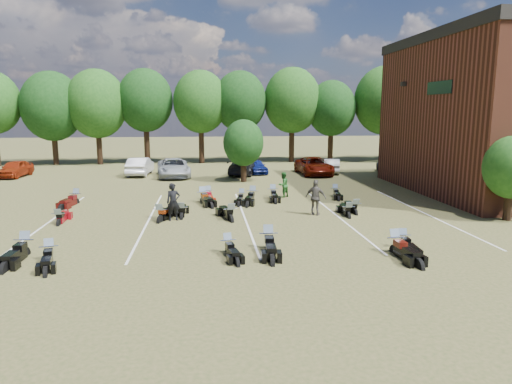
{
  "coord_description": "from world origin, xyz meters",
  "views": [
    {
      "loc": [
        -5.0,
        -20.46,
        5.6
      ],
      "look_at": [
        -2.28,
        4.0,
        1.2
      ],
      "focal_mm": 32.0,
      "sensor_mm": 36.0,
      "label": 1
    }
  ],
  "objects": [
    {
      "name": "car_3",
      "position": [
        -1.59,
        19.51,
        0.73
      ],
      "size": [
        3.61,
        5.42,
        1.46
      ],
      "primitive_type": "imported",
      "rotation": [
        0.0,
        0.0,
        2.8
      ],
      "color": "black",
      "rests_on": "ground"
    },
    {
      "name": "car_5",
      "position": [
        6.44,
        19.89,
        0.65
      ],
      "size": [
        2.33,
        4.14,
        1.29
      ],
      "primitive_type": "imported",
      "rotation": [
        0.0,
        0.0,
        2.88
      ],
      "color": "#ACACA7",
      "rests_on": "ground"
    },
    {
      "name": "motorcycle_1",
      "position": [
        -10.91,
        -3.27,
        0.0
      ],
      "size": [
        1.16,
        2.26,
        1.21
      ],
      "primitive_type": null,
      "rotation": [
        0.0,
        0.0,
        0.23
      ],
      "color": "black",
      "rests_on": "ground"
    },
    {
      "name": "car_7",
      "position": [
        11.7,
        19.48,
        0.68
      ],
      "size": [
        3.1,
        5.05,
        1.37
      ],
      "primitive_type": "imported",
      "rotation": [
        0.0,
        0.0,
        2.87
      ],
      "color": "#3B3B40",
      "rests_on": "ground"
    },
    {
      "name": "car_1",
      "position": [
        -10.75,
        20.28,
        0.78
      ],
      "size": [
        1.94,
        4.82,
        1.56
      ],
      "primitive_type": "imported",
      "rotation": [
        0.0,
        0.0,
        3.08
      ],
      "color": "silver",
      "rests_on": "ground"
    },
    {
      "name": "person_black",
      "position": [
        -6.69,
        2.82,
        0.98
      ],
      "size": [
        0.81,
        0.64,
        1.95
      ],
      "primitive_type": "imported",
      "rotation": [
        0.0,
        0.0,
        0.27
      ],
      "color": "black",
      "rests_on": "ground"
    },
    {
      "name": "tree_line",
      "position": [
        -1.0,
        29.0,
        6.31
      ],
      "size": [
        56.0,
        6.0,
        9.79
      ],
      "color": "black",
      "rests_on": "ground"
    },
    {
      "name": "parking_lines",
      "position": [
        -3.0,
        3.0,
        0.01
      ],
      "size": [
        20.1,
        14.0,
        0.01
      ],
      "color": "silver",
      "rests_on": "ground"
    },
    {
      "name": "motorcycle_15",
      "position": [
        -4.87,
        8.15,
        0.0
      ],
      "size": [
        0.88,
        2.28,
        1.24
      ],
      "primitive_type": null,
      "rotation": [
        0.0,
        0.0,
        0.08
      ],
      "color": "#9C1D0B",
      "rests_on": "ground"
    },
    {
      "name": "car_6",
      "position": [
        4.55,
        18.89,
        0.77
      ],
      "size": [
        2.75,
        5.61,
        1.53
      ],
      "primitive_type": "imported",
      "rotation": [
        0.0,
        0.0,
        0.04
      ],
      "color": "#601205",
      "rests_on": "ground"
    },
    {
      "name": "car_4",
      "position": [
        -0.53,
        20.21,
        0.64
      ],
      "size": [
        2.19,
        4.0,
        1.29
      ],
      "primitive_type": "imported",
      "rotation": [
        0.0,
        0.0,
        0.19
      ],
      "color": "navy",
      "rests_on": "ground"
    },
    {
      "name": "motorcycle_7",
      "position": [
        -12.31,
        2.48,
        0.0
      ],
      "size": [
        0.74,
        2.12,
        1.17
      ],
      "primitive_type": null,
      "rotation": [
        0.0,
        0.0,
        3.18
      ],
      "color": "maroon",
      "rests_on": "ground"
    },
    {
      "name": "car_2",
      "position": [
        -7.74,
        18.86,
        0.79
      ],
      "size": [
        3.28,
        5.93,
        1.57
      ],
      "primitive_type": "imported",
      "rotation": [
        0.0,
        0.0,
        0.12
      ],
      "color": "#9B9FA4",
      "rests_on": "ground"
    },
    {
      "name": "person_grey",
      "position": [
        0.88,
        3.23,
        0.97
      ],
      "size": [
        1.22,
        0.95,
        1.94
      ],
      "primitive_type": "imported",
      "rotation": [
        0.0,
        0.0,
        2.66
      ],
      "color": "#4F4B44",
      "rests_on": "ground"
    },
    {
      "name": "motorcycle_20",
      "position": [
        3.49,
        8.45,
        0.0
      ],
      "size": [
        0.92,
        2.1,
        1.13
      ],
      "primitive_type": null,
      "rotation": [
        0.0,
        0.0,
        -0.14
      ],
      "color": "black",
      "rests_on": "ground"
    },
    {
      "name": "motorcycle_5",
      "position": [
        2.42,
        -3.76,
        0.0
      ],
      "size": [
        0.98,
        2.48,
        1.35
      ],
      "primitive_type": null,
      "rotation": [
        0.0,
        0.0,
        0.09
      ],
      "color": "black",
      "rests_on": "ground"
    },
    {
      "name": "motorcycle_19",
      "position": [
        -0.72,
        8.21,
        0.0
      ],
      "size": [
        0.84,
        2.3,
        1.27
      ],
      "primitive_type": null,
      "rotation": [
        0.0,
        0.0,
        -0.05
      ],
      "color": "black",
      "rests_on": "ground"
    },
    {
      "name": "ground",
      "position": [
        0.0,
        0.0,
        0.0
      ],
      "size": [
        160.0,
        160.0,
        0.0
      ],
      "primitive_type": "plane",
      "color": "brown",
      "rests_on": "ground"
    },
    {
      "name": "motorcycle_0",
      "position": [
        -12.07,
        -2.51,
        0.0
      ],
      "size": [
        0.84,
        2.47,
        1.36
      ],
      "primitive_type": null,
      "rotation": [
        0.0,
        0.0,
        -0.03
      ],
      "color": "black",
      "rests_on": "ground"
    },
    {
      "name": "motorcycle_9",
      "position": [
        -6.31,
        3.2,
        0.0
      ],
      "size": [
        0.72,
        2.21,
        1.23
      ],
      "primitive_type": null,
      "rotation": [
        0.0,
        0.0,
        3.13
      ],
      "color": "black",
      "rests_on": "ground"
    },
    {
      "name": "motorcycle_11",
      "position": [
        2.49,
        2.44,
        0.0
      ],
      "size": [
        0.79,
        2.19,
        1.2
      ],
      "primitive_type": null,
      "rotation": [
        0.0,
        0.0,
        3.09
      ],
      "color": "black",
      "rests_on": "ground"
    },
    {
      "name": "motorcycle_8",
      "position": [
        -7.34,
        2.53,
        0.0
      ],
      "size": [
        1.55,
        2.55,
        1.35
      ],
      "primitive_type": null,
      "rotation": [
        0.0,
        0.0,
        2.8
      ],
      "color": "black",
      "rests_on": "ground"
    },
    {
      "name": "motorcycle_12",
      "position": [
        3.1,
        3.18,
        0.0
      ],
      "size": [
        0.7,
        2.18,
        1.22
      ],
      "primitive_type": null,
      "rotation": [
        0.0,
        0.0,
        3.14
      ],
      "color": "black",
      "rests_on": "ground"
    },
    {
      "name": "person_green",
      "position": [
        0.02,
        8.56,
        0.83
      ],
      "size": [
        1.02,
        0.99,
        1.66
      ],
      "primitive_type": "imported",
      "rotation": [
        0.0,
        0.0,
        3.81
      ],
      "color": "#235D23",
      "rests_on": "ground"
    },
    {
      "name": "motorcycle_16",
      "position": [
        -2.13,
        7.43,
        0.0
      ],
      "size": [
        1.38,
        2.53,
        1.35
      ],
      "primitive_type": null,
      "rotation": [
        0.0,
        0.0,
        -0.27
      ],
      "color": "black",
      "rests_on": "ground"
    },
    {
      "name": "motorcycle_14",
      "position": [
        -12.9,
        7.77,
        0.0
      ],
      "size": [
        1.22,
        2.44,
        1.3
      ],
      "primitive_type": null,
      "rotation": [
        0.0,
        0.0,
        -0.21
      ],
      "color": "#3D0908",
      "rests_on": "ground"
    },
    {
      "name": "motorcycle_10",
      "position": [
        -3.77,
        2.29,
        0.0
      ],
      "size": [
        1.31,
        2.52,
        1.34
      ],
      "primitive_type": null,
      "rotation": [
        0.0,
        0.0,
        3.38
      ],
      "color": "black",
      "rests_on": "ground"
    },
    {
      "name": "car_0",
      "position": [
        -21.2,
        20.22,
        0.72
      ],
      "size": [
        2.05,
        4.33,
        1.43
      ],
      "primitive_type": "imported",
      "rotation": [
        0.0,
        0.0,
        -0.09
      ],
      "color": "maroon",
      "rests_on": "ground"
    },
    {
      "name": "motorcycle_4",
      "position": [
        3.05,
        -3.09,
        0.0
      ],
      "size": [
        0.84,
        2.07,
        1.12
      ],
      "primitive_type": null,
      "rotation": [
        0.0,
        0.0,
        -0.1
      ],
      "color": "black",
      "rests_on": "ground"
    },
    {
      "name": "motorcycle_3",
      "position": [
        -2.51,
        -2.67,
        0.0
      ],
      "size": [
        0.95,
        2.55,
        1.4
      ],
      "primitive_type": null,
      "rotation": [
        0.0,
        0.0,
        -0.06
      ],
      "color": "black",
      "rests_on": "ground"
    },
    {
      "name": "motorcycle_17",
      "position": [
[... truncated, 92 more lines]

